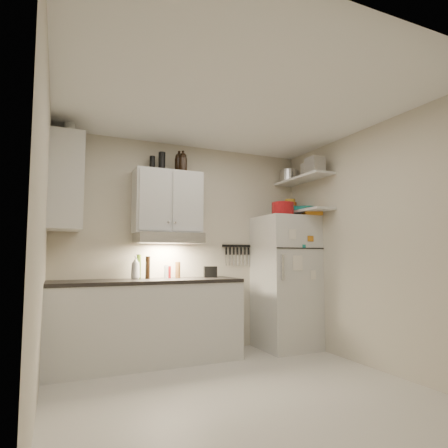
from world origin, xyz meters
name	(u,v)px	position (x,y,z in m)	size (l,w,h in m)	color
floor	(240,394)	(0.00, 0.00, -0.01)	(3.20, 3.00, 0.02)	beige
ceiling	(239,102)	(0.00, 0.00, 2.61)	(3.20, 3.00, 0.02)	white
back_wall	(186,247)	(0.00, 1.51, 1.30)	(3.20, 0.02, 2.60)	beige
left_wall	(40,239)	(-1.61, 0.00, 1.30)	(0.02, 3.00, 2.60)	beige
right_wall	(374,245)	(1.61, 0.00, 1.30)	(0.02, 3.00, 2.60)	beige
base_cabinet	(147,323)	(-0.55, 1.20, 0.44)	(2.10, 0.60, 0.88)	silver
countertop	(148,281)	(-0.55, 1.20, 0.90)	(2.10, 0.62, 0.04)	black
upper_cabinet	(168,202)	(-0.30, 1.33, 1.83)	(0.80, 0.33, 0.75)	silver
side_cabinet	(66,183)	(-1.44, 1.20, 1.95)	(0.33, 0.55, 1.00)	silver
range_hood	(169,238)	(-0.30, 1.27, 1.39)	(0.76, 0.46, 0.12)	silver
fridge	(286,282)	(1.25, 1.16, 0.85)	(0.70, 0.68, 1.70)	silver
shelf_hi	(303,179)	(1.45, 1.02, 2.20)	(0.30, 0.95, 0.03)	silver
shelf_lo	(303,212)	(1.45, 1.02, 1.76)	(0.30, 0.95, 0.03)	silver
knife_strip	(237,246)	(0.70, 1.49, 1.32)	(0.42, 0.02, 0.03)	black
dutch_oven	(283,209)	(1.11, 0.99, 1.78)	(0.28, 0.28, 0.16)	maroon
book_stack	(312,213)	(1.50, 0.91, 1.75)	(0.21, 0.27, 0.09)	#BA6E17
spice_jar	(288,213)	(1.29, 1.15, 1.75)	(0.07, 0.07, 0.11)	silver
stock_pot	(289,176)	(1.45, 1.35, 2.30)	(0.25, 0.25, 0.18)	silver
tin_a	(310,170)	(1.49, 0.92, 2.30)	(0.18, 0.16, 0.18)	#AAAAAD
tin_b	(315,165)	(1.39, 0.69, 2.31)	(0.19, 0.19, 0.19)	#AAAAAD
bowl_teal	(291,210)	(1.44, 1.29, 1.82)	(0.22, 0.22, 0.09)	#157873
bowl_orange	(290,205)	(1.42, 1.28, 1.89)	(0.18, 0.18, 0.05)	#C54612
bowl_yellow	(290,201)	(1.42, 1.28, 1.94)	(0.14, 0.14, 0.04)	#BB8B21
plates	(305,209)	(1.52, 1.10, 1.81)	(0.27, 0.27, 0.07)	#157873
growler_a	(179,163)	(-0.16, 1.35, 2.33)	(0.11, 0.11, 0.26)	black
growler_b	(183,162)	(-0.13, 1.27, 2.32)	(0.10, 0.10, 0.24)	black
thermos_a	(162,162)	(-0.37, 1.35, 2.32)	(0.08, 0.08, 0.24)	black
thermos_b	(152,164)	(-0.48, 1.40, 2.29)	(0.07, 0.07, 0.19)	black
side_jar	(69,130)	(-1.42, 1.23, 2.53)	(0.12, 0.12, 0.16)	silver
soap_bottle	(136,266)	(-0.67, 1.31, 1.07)	(0.11, 0.11, 0.30)	silver
pepper_mill	(178,270)	(-0.16, 1.34, 1.02)	(0.06, 0.06, 0.19)	brown
oil_bottle	(139,267)	(-0.63, 1.35, 1.06)	(0.05, 0.05, 0.28)	#4D6F1B
vinegar_bottle	(148,268)	(-0.53, 1.31, 1.05)	(0.05, 0.05, 0.26)	black
clear_bottle	(166,272)	(-0.31, 1.32, 1.00)	(0.05, 0.05, 0.15)	silver
red_jar	(168,272)	(-0.28, 1.35, 0.99)	(0.07, 0.07, 0.14)	maroon
caddy	(210,272)	(0.26, 1.33, 0.99)	(0.16, 0.11, 0.14)	black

